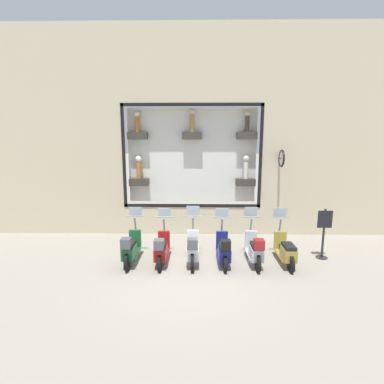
{
  "coord_description": "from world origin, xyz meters",
  "views": [
    {
      "loc": [
        -8.03,
        -0.2,
        3.83
      ],
      "look_at": [
        2.04,
        -0.03,
        1.96
      ],
      "focal_mm": 28.0,
      "sensor_mm": 36.0,
      "label": 1
    }
  ],
  "objects_px": {
    "scooter_olive_0": "(286,251)",
    "scooter_white_3": "(193,249)",
    "scooter_navy_2": "(224,250)",
    "scooter_green_5": "(131,249)",
    "scooter_silver_1": "(255,250)",
    "shop_sign_post": "(324,232)",
    "scooter_red_4": "(162,249)"
  },
  "relations": [
    {
      "from": "scooter_silver_1",
      "to": "scooter_red_4",
      "type": "distance_m",
      "value": 2.82
    },
    {
      "from": "scooter_olive_0",
      "to": "scooter_white_3",
      "type": "bearing_deg",
      "value": 91.05
    },
    {
      "from": "scooter_red_4",
      "to": "scooter_green_5",
      "type": "distance_m",
      "value": 0.94
    },
    {
      "from": "scooter_white_3",
      "to": "scooter_green_5",
      "type": "height_order",
      "value": "scooter_white_3"
    },
    {
      "from": "scooter_white_3",
      "to": "scooter_navy_2",
      "type": "bearing_deg",
      "value": -90.72
    },
    {
      "from": "shop_sign_post",
      "to": "scooter_green_5",
      "type": "bearing_deg",
      "value": 95.25
    },
    {
      "from": "scooter_red_4",
      "to": "scooter_navy_2",
      "type": "bearing_deg",
      "value": -90.02
    },
    {
      "from": "scooter_navy_2",
      "to": "scooter_white_3",
      "type": "height_order",
      "value": "scooter_white_3"
    },
    {
      "from": "scooter_silver_1",
      "to": "scooter_navy_2",
      "type": "relative_size",
      "value": 1.0
    },
    {
      "from": "scooter_olive_0",
      "to": "scooter_white_3",
      "type": "relative_size",
      "value": 0.99
    },
    {
      "from": "scooter_white_3",
      "to": "scooter_green_5",
      "type": "distance_m",
      "value": 1.88
    },
    {
      "from": "scooter_navy_2",
      "to": "scooter_red_4",
      "type": "distance_m",
      "value": 1.88
    },
    {
      "from": "scooter_white_3",
      "to": "scooter_olive_0",
      "type": "bearing_deg",
      "value": -88.95
    },
    {
      "from": "scooter_olive_0",
      "to": "scooter_red_4",
      "type": "distance_m",
      "value": 3.76
    },
    {
      "from": "scooter_green_5",
      "to": "shop_sign_post",
      "type": "distance_m",
      "value": 6.05
    },
    {
      "from": "scooter_navy_2",
      "to": "scooter_white_3",
      "type": "xyz_separation_m",
      "value": [
        0.01,
        0.94,
        0.02
      ]
    },
    {
      "from": "scooter_olive_0",
      "to": "scooter_white_3",
      "type": "xyz_separation_m",
      "value": [
        -0.05,
        2.82,
        0.06
      ]
    },
    {
      "from": "scooter_navy_2",
      "to": "scooter_white_3",
      "type": "relative_size",
      "value": 0.99
    },
    {
      "from": "scooter_navy_2",
      "to": "scooter_green_5",
      "type": "bearing_deg",
      "value": 89.82
    },
    {
      "from": "scooter_white_3",
      "to": "scooter_red_4",
      "type": "bearing_deg",
      "value": 90.68
    },
    {
      "from": "shop_sign_post",
      "to": "scooter_olive_0",
      "type": "bearing_deg",
      "value": 110.69
    },
    {
      "from": "scooter_silver_1",
      "to": "scooter_white_3",
      "type": "relative_size",
      "value": 1.0
    },
    {
      "from": "scooter_green_5",
      "to": "scooter_white_3",
      "type": "bearing_deg",
      "value": -89.92
    },
    {
      "from": "scooter_olive_0",
      "to": "scooter_red_4",
      "type": "xyz_separation_m",
      "value": [
        -0.06,
        3.76,
        0.04
      ]
    },
    {
      "from": "scooter_olive_0",
      "to": "scooter_white_3",
      "type": "height_order",
      "value": "scooter_white_3"
    },
    {
      "from": "scooter_navy_2",
      "to": "scooter_green_5",
      "type": "xyz_separation_m",
      "value": [
        0.01,
        2.82,
        0.02
      ]
    },
    {
      "from": "scooter_olive_0",
      "to": "scooter_red_4",
      "type": "height_order",
      "value": "scooter_olive_0"
    },
    {
      "from": "scooter_silver_1",
      "to": "scooter_red_4",
      "type": "relative_size",
      "value": 1.0
    },
    {
      "from": "scooter_silver_1",
      "to": "shop_sign_post",
      "type": "distance_m",
      "value": 2.36
    },
    {
      "from": "scooter_silver_1",
      "to": "shop_sign_post",
      "type": "xyz_separation_m",
      "value": [
        0.55,
        -2.26,
        0.39
      ]
    },
    {
      "from": "scooter_olive_0",
      "to": "scooter_red_4",
      "type": "relative_size",
      "value": 1.0
    },
    {
      "from": "scooter_red_4",
      "to": "scooter_green_5",
      "type": "height_order",
      "value": "scooter_green_5"
    }
  ]
}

